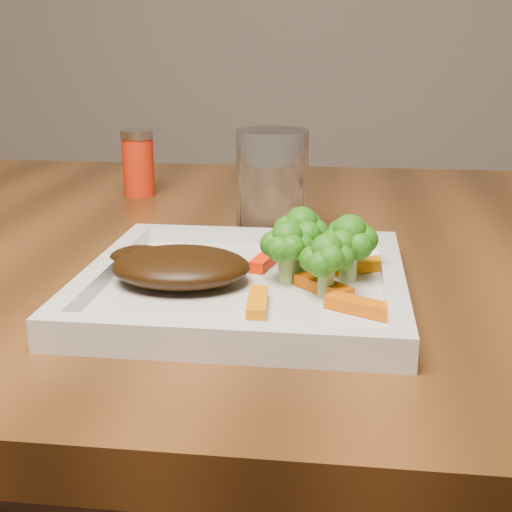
# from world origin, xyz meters

# --- Properties ---
(dining_table) EXTENTS (1.60, 0.90, 0.75)m
(dining_table) POSITION_xyz_m (0.05, -0.03, 0.38)
(dining_table) COLOR #593214
(dining_table) RESTS_ON floor
(plate) EXTENTS (0.27, 0.27, 0.01)m
(plate) POSITION_xyz_m (0.32, -0.24, 0.76)
(plate) COLOR silver
(plate) RESTS_ON dining_table
(steak) EXTENTS (0.12, 0.10, 0.03)m
(steak) POSITION_xyz_m (0.26, -0.24, 0.78)
(steak) COLOR black
(steak) RESTS_ON plate
(broccoli_0) EXTENTS (0.07, 0.07, 0.07)m
(broccoli_0) POSITION_xyz_m (0.36, -0.19, 0.80)
(broccoli_0) COLOR #116711
(broccoli_0) RESTS_ON plate
(broccoli_1) EXTENTS (0.06, 0.06, 0.06)m
(broccoli_1) POSITION_xyz_m (0.40, -0.22, 0.79)
(broccoli_1) COLOR #196410
(broccoli_1) RESTS_ON plate
(broccoli_2) EXTENTS (0.06, 0.06, 0.06)m
(broccoli_2) POSITION_xyz_m (0.39, -0.26, 0.79)
(broccoli_2) COLOR #186E12
(broccoli_2) RESTS_ON plate
(broccoli_3) EXTENTS (0.06, 0.06, 0.06)m
(broccoli_3) POSITION_xyz_m (0.35, -0.23, 0.79)
(broccoli_3) COLOR #276110
(broccoli_3) RESTS_ON plate
(carrot_1) EXTENTS (0.06, 0.04, 0.01)m
(carrot_1) POSITION_xyz_m (0.42, -0.29, 0.77)
(carrot_1) COLOR #CF5503
(carrot_1) RESTS_ON plate
(carrot_2) EXTENTS (0.02, 0.06, 0.01)m
(carrot_2) POSITION_xyz_m (0.33, -0.30, 0.77)
(carrot_2) COLOR orange
(carrot_2) RESTS_ON plate
(carrot_3) EXTENTS (0.06, 0.04, 0.01)m
(carrot_3) POSITION_xyz_m (0.42, -0.19, 0.77)
(carrot_3) COLOR orange
(carrot_3) RESTS_ON plate
(carrot_4) EXTENTS (0.03, 0.05, 0.01)m
(carrot_4) POSITION_xyz_m (0.33, -0.18, 0.77)
(carrot_4) COLOR #F32303
(carrot_4) RESTS_ON plate
(carrot_5) EXTENTS (0.05, 0.05, 0.01)m
(carrot_5) POSITION_xyz_m (0.38, -0.25, 0.77)
(carrot_5) COLOR #D05303
(carrot_5) RESTS_ON plate
(spice_shaker) EXTENTS (0.05, 0.05, 0.09)m
(spice_shaker) POSITION_xyz_m (0.11, 0.15, 0.80)
(spice_shaker) COLOR red
(spice_shaker) RESTS_ON dining_table
(drinking_glass) EXTENTS (0.10, 0.10, 0.12)m
(drinking_glass) POSITION_xyz_m (0.32, -0.05, 0.81)
(drinking_glass) COLOR silver
(drinking_glass) RESTS_ON dining_table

